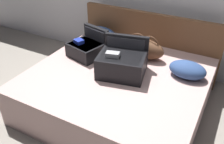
{
  "coord_description": "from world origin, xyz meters",
  "views": [
    {
      "loc": [
        1.13,
        -1.8,
        2.08
      ],
      "look_at": [
        0.0,
        0.26,
        0.59
      ],
      "focal_mm": 39.45,
      "sensor_mm": 36.0,
      "label": 1
    }
  ],
  "objects_px": {
    "hard_case_large": "(122,62)",
    "pillow_near_headboard": "(101,33)",
    "hard_case_medium": "(88,47)",
    "duffel_bag": "(144,48)",
    "bed": "(117,90)",
    "pillow_center_head": "(187,70)"
  },
  "relations": [
    {
      "from": "bed",
      "to": "hard_case_medium",
      "type": "distance_m",
      "value": 0.71
    },
    {
      "from": "bed",
      "to": "hard_case_medium",
      "type": "bearing_deg",
      "value": 159.13
    },
    {
      "from": "bed",
      "to": "hard_case_large",
      "type": "xyz_separation_m",
      "value": [
        0.04,
        0.03,
        0.4
      ]
    },
    {
      "from": "hard_case_large",
      "to": "hard_case_medium",
      "type": "height_order",
      "value": "hard_case_large"
    },
    {
      "from": "pillow_center_head",
      "to": "hard_case_medium",
      "type": "bearing_deg",
      "value": -174.97
    },
    {
      "from": "hard_case_large",
      "to": "pillow_near_headboard",
      "type": "distance_m",
      "value": 1.05
    },
    {
      "from": "duffel_bag",
      "to": "pillow_center_head",
      "type": "relative_size",
      "value": 1.34
    },
    {
      "from": "hard_case_large",
      "to": "pillow_near_headboard",
      "type": "relative_size",
      "value": 1.21
    },
    {
      "from": "bed",
      "to": "pillow_center_head",
      "type": "height_order",
      "value": "pillow_center_head"
    },
    {
      "from": "hard_case_large",
      "to": "pillow_center_head",
      "type": "xyz_separation_m",
      "value": [
        0.69,
        0.3,
        -0.06
      ]
    },
    {
      "from": "duffel_bag",
      "to": "pillow_near_headboard",
      "type": "relative_size",
      "value": 1.12
    },
    {
      "from": "bed",
      "to": "duffel_bag",
      "type": "relative_size",
      "value": 3.55
    },
    {
      "from": "hard_case_medium",
      "to": "pillow_center_head",
      "type": "relative_size",
      "value": 1.18
    },
    {
      "from": "duffel_bag",
      "to": "bed",
      "type": "bearing_deg",
      "value": -101.89
    },
    {
      "from": "hard_case_large",
      "to": "pillow_near_headboard",
      "type": "bearing_deg",
      "value": 121.89
    },
    {
      "from": "hard_case_medium",
      "to": "duffel_bag",
      "type": "height_order",
      "value": "hard_case_medium"
    },
    {
      "from": "hard_case_medium",
      "to": "duffel_bag",
      "type": "xyz_separation_m",
      "value": [
        0.68,
        0.3,
        0.02
      ]
    },
    {
      "from": "hard_case_medium",
      "to": "duffel_bag",
      "type": "relative_size",
      "value": 0.88
    },
    {
      "from": "hard_case_large",
      "to": "duffel_bag",
      "type": "height_order",
      "value": "hard_case_large"
    },
    {
      "from": "pillow_center_head",
      "to": "pillow_near_headboard",
      "type": "bearing_deg",
      "value": 162.89
    },
    {
      "from": "hard_case_large",
      "to": "pillow_center_head",
      "type": "height_order",
      "value": "hard_case_large"
    },
    {
      "from": "hard_case_medium",
      "to": "pillow_near_headboard",
      "type": "height_order",
      "value": "hard_case_medium"
    }
  ]
}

